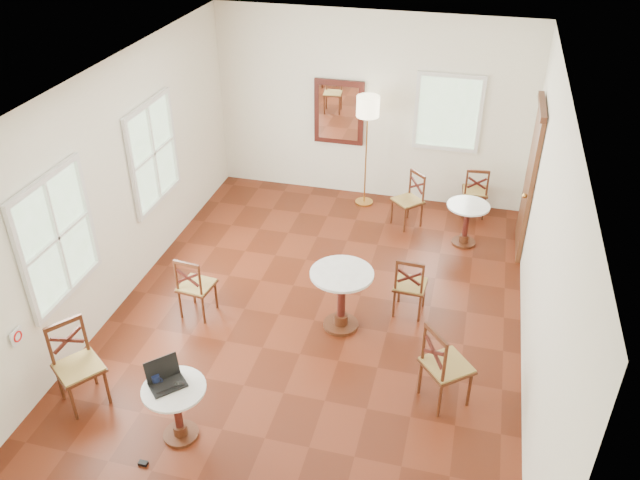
# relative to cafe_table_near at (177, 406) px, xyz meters

# --- Properties ---
(ground) EXTENTS (7.00, 7.00, 0.00)m
(ground) POSITION_rel_cafe_table_near_xyz_m (0.83, 2.10, -0.41)
(ground) COLOR #5B200F
(ground) RESTS_ON ground
(room_shell) EXTENTS (5.02, 7.02, 3.01)m
(room_shell) POSITION_rel_cafe_table_near_xyz_m (0.77, 2.37, 1.48)
(room_shell) COLOR white
(room_shell) RESTS_ON ground
(cafe_table_near) EXTENTS (0.62, 0.62, 0.66)m
(cafe_table_near) POSITION_rel_cafe_table_near_xyz_m (0.00, 0.00, 0.00)
(cafe_table_near) COLOR #4E2513
(cafe_table_near) RESTS_ON ground
(cafe_table_mid) EXTENTS (0.76, 0.76, 0.80)m
(cafe_table_mid) POSITION_rel_cafe_table_near_xyz_m (1.18, 2.08, 0.09)
(cafe_table_mid) COLOR #4E2513
(cafe_table_mid) RESTS_ON ground
(cafe_table_back) EXTENTS (0.61, 0.61, 0.65)m
(cafe_table_back) POSITION_rel_cafe_table_near_xyz_m (2.51, 4.39, -0.01)
(cafe_table_back) COLOR #4E2513
(cafe_table_back) RESTS_ON ground
(chair_near_a) EXTENTS (0.44, 0.44, 0.86)m
(chair_near_a) POSITION_rel_cafe_table_near_xyz_m (-0.62, 1.87, 0.02)
(chair_near_a) COLOR #4E2513
(chair_near_a) RESTS_ON ground
(chair_near_b) EXTENTS (0.62, 0.62, 0.97)m
(chair_near_b) POSITION_rel_cafe_table_near_xyz_m (-1.20, 0.20, 0.08)
(chair_near_b) COLOR #4E2513
(chair_near_b) RESTS_ON ground
(chair_mid_a) EXTENTS (0.41, 0.41, 0.85)m
(chair_mid_a) POSITION_rel_cafe_table_near_xyz_m (1.94, 2.55, 0.02)
(chair_mid_a) COLOR #4E2513
(chair_mid_a) RESTS_ON ground
(chair_mid_b) EXTENTS (0.64, 0.64, 0.98)m
(chair_mid_b) POSITION_rel_cafe_table_near_xyz_m (2.48, 1.14, 0.08)
(chair_mid_b) COLOR #4E2513
(chair_mid_b) RESTS_ON ground
(chair_back_a) EXTENTS (0.42, 0.42, 0.84)m
(chair_back_a) POSITION_rel_cafe_table_near_xyz_m (2.59, 5.30, 0.01)
(chair_back_a) COLOR #4E2513
(chair_back_a) RESTS_ON ground
(chair_back_b) EXTENTS (0.56, 0.56, 0.85)m
(chair_back_b) POSITION_rel_cafe_table_near_xyz_m (1.63, 4.74, 0.02)
(chair_back_b) COLOR #4E2513
(chair_back_b) RESTS_ON ground
(floor_lamp) EXTENTS (0.35, 0.35, 1.82)m
(floor_lamp) POSITION_rel_cafe_table_near_xyz_m (0.85, 5.25, 1.13)
(floor_lamp) COLOR #BF8C3F
(floor_lamp) RESTS_ON ground
(laptop) EXTENTS (0.43, 0.43, 0.24)m
(laptop) POSITION_rel_cafe_table_near_xyz_m (-0.10, 0.05, 0.31)
(laptop) COLOR black
(laptop) RESTS_ON cafe_table_near
(mouse) EXTENTS (0.12, 0.10, 0.04)m
(mouse) POSITION_rel_cafe_table_near_xyz_m (0.04, 0.04, 0.27)
(mouse) COLOR black
(mouse) RESTS_ON cafe_table_near
(navy_mug) EXTENTS (0.11, 0.08, 0.09)m
(navy_mug) POSITION_rel_cafe_table_near_xyz_m (-0.19, 0.02, 0.29)
(navy_mug) COLOR #0F1633
(navy_mug) RESTS_ON cafe_table_near
(water_glass) EXTENTS (0.05, 0.05, 0.09)m
(water_glass) POSITION_rel_cafe_table_near_xyz_m (0.05, -0.01, 0.29)
(water_glass) COLOR white
(water_glass) RESTS_ON cafe_table_near
(power_adapter) EXTENTS (0.09, 0.05, 0.03)m
(power_adapter) POSITION_rel_cafe_table_near_xyz_m (-0.20, -0.42, -0.39)
(power_adapter) COLOR black
(power_adapter) RESTS_ON ground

